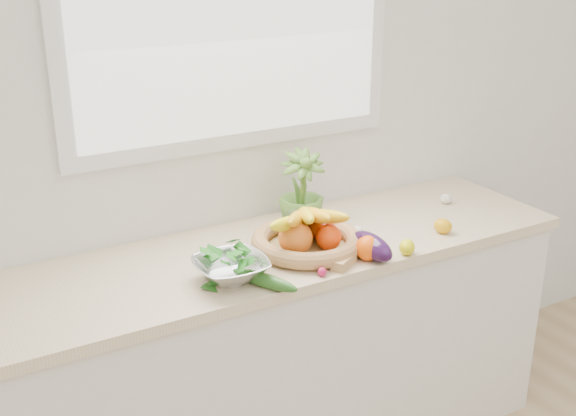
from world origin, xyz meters
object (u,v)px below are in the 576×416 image
apple (326,232)px  potted_herb (302,191)px  fruit_basket (306,236)px  eggplant (372,246)px  cucumber (264,280)px  colander_with_spinach (231,264)px

apple → potted_herb: bearing=86.3°
apple → fruit_basket: (-0.09, -0.02, 0.01)m
fruit_basket → apple: bearing=11.8°
eggplant → potted_herb: 0.39m
apple → cucumber: bearing=-151.2°
eggplant → potted_herb: potted_herb is taller
cucumber → potted_herb: 0.54m
apple → potted_herb: size_ratio=0.27×
eggplant → cucumber: bearing=-178.6°
cucumber → colander_with_spinach: 0.12m
fruit_basket → cucumber: bearing=-146.1°
fruit_basket → eggplant: bearing=-45.1°
potted_herb → colander_with_spinach: size_ratio=1.27×
fruit_basket → colander_with_spinach: 0.35m
cucumber → fruit_basket: 0.32m
eggplant → cucumber: 0.43m
apple → potted_herb: 0.21m
eggplant → fruit_basket: size_ratio=0.41×
apple → eggplant: bearing=-68.8°
fruit_basket → colander_with_spinach: size_ratio=2.14×
apple → cucumber: 0.40m
fruit_basket → colander_with_spinach: fruit_basket is taller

